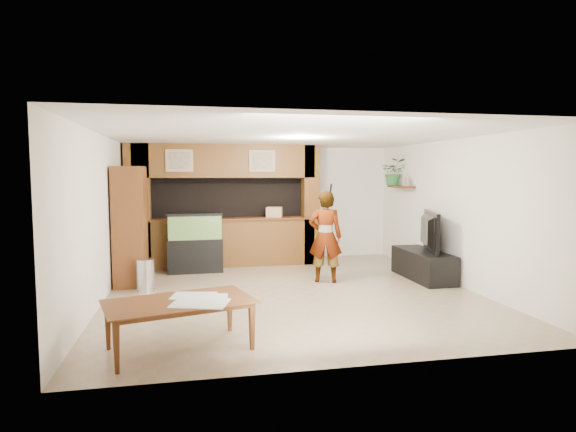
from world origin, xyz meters
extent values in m
plane|color=gray|center=(0.00, 0.00, 0.00)|extent=(6.50, 6.50, 0.00)
plane|color=white|center=(0.00, 0.00, 2.60)|extent=(6.50, 6.50, 0.00)
plane|color=white|center=(0.00, 3.25, 1.30)|extent=(6.00, 0.00, 6.00)
plane|color=white|center=(-3.00, 0.00, 1.30)|extent=(0.00, 6.50, 6.50)
plane|color=white|center=(3.00, 0.00, 1.30)|extent=(0.00, 6.50, 6.50)
cube|color=brown|center=(-0.90, 2.45, 0.50)|extent=(3.80, 0.35, 1.00)
cube|color=#5D3216|center=(-0.90, 2.45, 1.02)|extent=(3.80, 0.43, 0.04)
cube|color=brown|center=(-0.90, 2.45, 2.25)|extent=(3.80, 0.35, 0.70)
cube|color=brown|center=(-2.70, 2.45, 1.30)|extent=(0.50, 0.35, 2.60)
cube|color=brown|center=(0.95, 2.45, 1.30)|extent=(0.35, 0.35, 2.60)
cube|color=black|center=(-0.90, 3.00, 1.45)|extent=(4.20, 0.45, 0.85)
cube|color=tan|center=(-1.85, 2.26, 2.25)|extent=(0.55, 0.03, 0.45)
cube|color=tan|center=(-1.85, 2.24, 2.25)|extent=(0.43, 0.01, 0.35)
cube|color=tan|center=(-0.15, 2.26, 2.25)|extent=(0.55, 0.03, 0.45)
cube|color=tan|center=(-0.15, 2.24, 2.25)|extent=(0.43, 0.01, 0.35)
cylinder|color=black|center=(-2.97, 1.00, 1.90)|extent=(0.04, 0.25, 0.25)
cylinder|color=white|center=(-2.94, 1.00, 1.90)|extent=(0.01, 0.21, 0.21)
cube|color=#5D3216|center=(2.85, 1.95, 1.70)|extent=(0.25, 0.90, 0.04)
cube|color=#5D3216|center=(-2.70, 1.09, 1.06)|extent=(0.53, 0.86, 2.11)
cylinder|color=#B2B2B7|center=(-2.41, 0.49, 0.28)|extent=(0.30, 0.30, 0.55)
cube|color=black|center=(-1.57, 1.95, 0.34)|extent=(1.09, 0.41, 0.68)
cube|color=#358541|center=(-1.57, 1.95, 0.91)|extent=(1.04, 0.38, 0.47)
cube|color=black|center=(-1.57, 1.95, 1.18)|extent=(1.09, 0.41, 0.05)
cube|color=black|center=(2.65, 0.47, 0.27)|extent=(0.59, 1.60, 0.53)
imported|color=black|center=(2.65, 0.47, 0.91)|extent=(0.56, 1.29, 0.75)
cube|color=tan|center=(2.85, 1.68, 1.81)|extent=(0.03, 0.14, 0.18)
imported|color=#296731|center=(2.82, 2.27, 2.02)|extent=(0.67, 0.63, 0.60)
imported|color=#8F7B4E|center=(0.76, 0.58, 0.84)|extent=(0.70, 0.56, 1.68)
cylinder|color=black|center=(0.81, 0.42, 1.73)|extent=(0.04, 0.10, 0.17)
imported|color=#5D3216|center=(-1.77, -2.43, 0.28)|extent=(1.79, 1.29, 0.57)
cube|color=silver|center=(-1.56, -2.57, 0.57)|extent=(0.70, 0.59, 0.01)
cube|color=silver|center=(-1.50, -2.36, 0.57)|extent=(0.55, 0.42, 0.01)
cube|color=silver|center=(-1.62, -2.23, 0.57)|extent=(0.56, 0.46, 0.01)
cube|color=tan|center=(0.14, 2.45, 1.15)|extent=(0.39, 0.31, 0.22)
camera|label=1|loc=(-1.64, -7.81, 1.98)|focal=30.00mm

